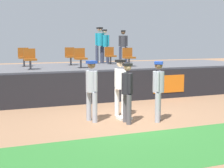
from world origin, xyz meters
name	(u,v)px	position (x,y,z in m)	size (l,w,h in m)	color
ground_plane	(126,120)	(0.00, 0.00, 0.00)	(60.00, 60.00, 0.00)	#936B4C
grass_foreground_strip	(178,146)	(0.00, -2.88, 0.00)	(18.00, 2.80, 0.01)	#2D722D
first_base	(124,118)	(0.00, 0.16, 0.04)	(0.40, 0.40, 0.08)	white
player_fielder_home	(120,84)	(0.05, 0.59, 1.07)	(0.44, 0.60, 1.85)	white
player_runner_visitor	(158,87)	(0.84, -0.48, 1.06)	(0.48, 0.48, 1.83)	#9EA3AD
player_coach_visitor	(92,87)	(-1.04, 0.26, 1.07)	(0.43, 0.51, 1.85)	#9EA3AD
player_umpire	(127,89)	(-0.14, -0.35, 1.04)	(0.37, 0.50, 1.80)	#4C4C51
field_wall	(92,88)	(0.02, 3.20, 0.62)	(18.00, 0.26, 1.25)	black
bleacher_platform	(73,80)	(0.00, 5.77, 0.65)	(18.00, 4.80, 1.30)	#59595E
seat_back_right	(110,55)	(2.09, 6.44, 1.77)	(0.48, 0.44, 0.84)	#4C4C51
seat_front_center	(80,57)	(-0.01, 4.64, 1.77)	(0.48, 0.44, 0.84)	#4C4C51
seat_back_left	(24,56)	(-2.11, 6.44, 1.77)	(0.47, 0.44, 0.84)	#4C4C51
seat_front_left	(30,58)	(-2.13, 4.64, 1.77)	(0.48, 0.44, 0.84)	#4C4C51
seat_front_right	(128,56)	(2.25, 4.64, 1.77)	(0.48, 0.44, 0.84)	#4C4C51
seat_back_center	(70,55)	(0.06, 6.44, 1.77)	(0.46, 0.44, 0.84)	#4C4C51
spectator_hooded	(123,44)	(3.09, 7.08, 2.28)	(0.45, 0.42, 1.69)	#33384C
spectator_capped	(105,44)	(2.08, 7.14, 2.29)	(0.47, 0.40, 1.72)	#33384C
spectator_casual	(100,43)	(1.81, 7.15, 2.36)	(0.51, 0.40, 1.83)	#33384C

